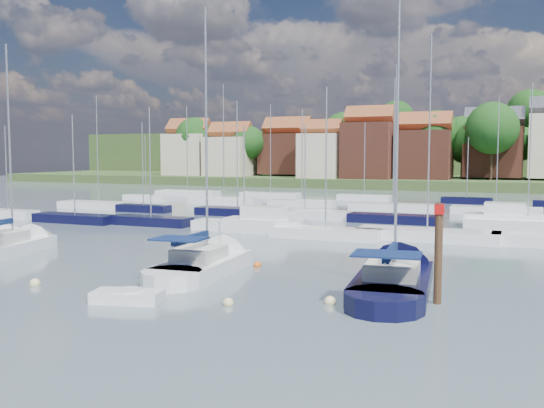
% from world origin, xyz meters
% --- Properties ---
extents(ground, '(260.00, 260.00, 0.00)m').
position_xyz_m(ground, '(0.00, 40.00, 0.00)').
color(ground, '#4A5B64').
rests_on(ground, ground).
extents(sailboat_left, '(5.15, 11.53, 15.19)m').
position_xyz_m(sailboat_left, '(-17.09, 4.63, 0.36)').
color(sailboat_left, white).
rests_on(sailboat_left, ground).
extents(sailboat_centre, '(4.01, 12.09, 16.14)m').
position_xyz_m(sailboat_centre, '(-1.57, 4.14, 0.35)').
color(sailboat_centre, white).
rests_on(sailboat_centre, ground).
extents(sailboat_navy, '(4.83, 13.43, 18.13)m').
position_xyz_m(sailboat_navy, '(9.17, 4.18, 0.35)').
color(sailboat_navy, black).
rests_on(sailboat_navy, ground).
extents(tender, '(3.41, 2.19, 0.68)m').
position_xyz_m(tender, '(-1.31, -4.60, 0.26)').
color(tender, white).
rests_on(tender, ground).
extents(timber_piling, '(0.40, 0.40, 6.80)m').
position_xyz_m(timber_piling, '(11.70, 0.61, 1.38)').
color(timber_piling, '#4C331E').
rests_on(timber_piling, ground).
extents(buoy_b, '(0.54, 0.54, 0.54)m').
position_xyz_m(buoy_b, '(-7.80, -3.55, 0.00)').
color(buoy_b, beige).
rests_on(buoy_b, ground).
extents(buoy_c, '(0.43, 0.43, 0.43)m').
position_xyz_m(buoy_c, '(-3.01, 0.04, 0.00)').
color(buoy_c, '#D85914').
rests_on(buoy_c, ground).
extents(buoy_d, '(0.49, 0.49, 0.49)m').
position_xyz_m(buoy_d, '(3.15, -3.30, 0.00)').
color(buoy_d, beige).
rests_on(buoy_d, ground).
extents(buoy_e, '(0.46, 0.46, 0.46)m').
position_xyz_m(buoy_e, '(0.60, 5.51, 0.00)').
color(buoy_e, '#D85914').
rests_on(buoy_e, ground).
extents(buoy_f, '(0.53, 0.53, 0.53)m').
position_xyz_m(buoy_f, '(7.26, -1.31, 0.00)').
color(buoy_f, beige).
rests_on(buoy_f, ground).
extents(marina_field, '(79.62, 41.41, 15.93)m').
position_xyz_m(marina_field, '(1.91, 35.15, 0.43)').
color(marina_field, white).
rests_on(marina_field, ground).
extents(far_shore_town, '(212.46, 90.00, 22.27)m').
position_xyz_m(far_shore_town, '(2.23, 132.67, 4.61)').
color(far_shore_town, '#3C4924').
rests_on(far_shore_town, ground).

